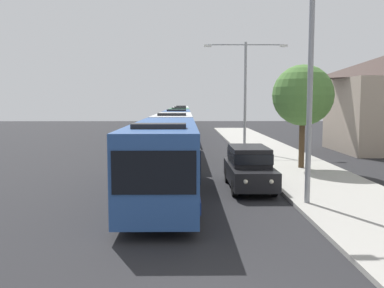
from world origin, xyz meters
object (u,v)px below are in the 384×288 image
at_px(streetlamp_near, 311,64).
at_px(bus_fourth_in_line, 179,119).
at_px(bus_second_in_line, 174,133).
at_px(bus_rear, 181,116).
at_px(white_suv, 249,166).
at_px(streetlamp_mid, 245,84).
at_px(roadside_tree, 303,96).
at_px(bus_tail_end, 181,114).
at_px(bus_lead, 165,156).
at_px(bus_middle, 177,124).

bearing_deg(streetlamp_near, bus_fourth_in_line, 97.74).
bearing_deg(bus_second_in_line, bus_rear, 90.00).
distance_m(bus_fourth_in_line, streetlamp_near, 40.22).
xyz_separation_m(white_suv, streetlamp_near, (1.70, -3.35, 4.24)).
relative_size(white_suv, streetlamp_near, 0.61).
relative_size(streetlamp_mid, roadside_tree, 1.41).
relative_size(bus_rear, bus_tail_end, 1.09).
distance_m(bus_rear, white_suv, 48.48).
distance_m(bus_lead, white_suv, 4.10).
bearing_deg(streetlamp_mid, bus_fourth_in_line, 103.54).
xyz_separation_m(bus_second_in_line, bus_middle, (0.00, 12.75, 0.00)).
height_order(bus_lead, bus_rear, same).
xyz_separation_m(bus_lead, bus_fourth_in_line, (-0.00, 37.98, -0.00)).
bearing_deg(bus_tail_end, white_suv, -86.51).
distance_m(bus_second_in_line, streetlamp_near, 15.69).
bearing_deg(streetlamp_mid, streetlamp_near, -90.00).
relative_size(bus_middle, bus_tail_end, 1.12).
bearing_deg(roadside_tree, streetlamp_near, -103.62).
xyz_separation_m(bus_fourth_in_line, streetlamp_mid, (5.40, -22.42, 3.55)).
relative_size(bus_middle, bus_fourth_in_line, 1.12).
bearing_deg(bus_lead, bus_second_in_line, 90.00).
height_order(bus_lead, bus_second_in_line, same).
bearing_deg(streetlamp_near, bus_second_in_line, 110.69).
bearing_deg(bus_second_in_line, bus_lead, -90.00).
distance_m(bus_middle, white_suv, 23.99).
relative_size(bus_lead, bus_tail_end, 1.12).
bearing_deg(bus_tail_end, bus_second_in_line, -90.00).
xyz_separation_m(streetlamp_mid, roadside_tree, (2.07, -8.71, -0.98)).
distance_m(bus_fourth_in_line, bus_rear, 12.00).
relative_size(white_suv, streetlamp_mid, 0.62).
distance_m(bus_middle, bus_rear, 24.65).
relative_size(bus_middle, bus_rear, 1.03).
relative_size(bus_rear, roadside_tree, 1.99).
xyz_separation_m(bus_second_in_line, bus_tail_end, (-0.00, 49.77, -0.00)).
relative_size(bus_fourth_in_line, bus_tail_end, 1.00).
bearing_deg(bus_fourth_in_line, bus_second_in_line, -90.00).
distance_m(white_suv, roadside_tree, 7.19).
bearing_deg(roadside_tree, bus_second_in_line, 142.52).
distance_m(bus_rear, streetlamp_near, 52.09).
xyz_separation_m(bus_lead, roadside_tree, (7.47, 6.85, 2.56)).
distance_m(bus_second_in_line, bus_fourth_in_line, 25.40).
bearing_deg(roadside_tree, bus_middle, 112.01).
relative_size(bus_tail_end, white_suv, 2.10).
relative_size(bus_tail_end, streetlamp_near, 1.28).
xyz_separation_m(bus_fourth_in_line, bus_tail_end, (-0.00, 24.37, -0.00)).
xyz_separation_m(bus_tail_end, white_suv, (3.70, -60.71, -0.65)).
relative_size(bus_tail_end, roadside_tree, 1.83).
distance_m(bus_lead, bus_middle, 25.34).
bearing_deg(bus_middle, streetlamp_near, -78.71).
relative_size(bus_lead, roadside_tree, 2.04).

